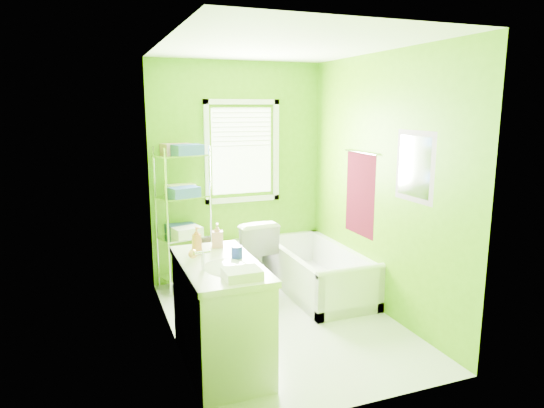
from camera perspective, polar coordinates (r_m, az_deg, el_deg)
name	(u,v)px	position (r m, az deg, el deg)	size (l,w,h in m)	color
ground	(283,322)	(4.89, 1.29, -13.69)	(2.90, 2.90, 0.00)	silver
room_envelope	(284,165)	(4.46, 1.38, 4.60)	(2.14, 2.94, 2.62)	#4F9107
window	(242,146)	(5.81, -3.53, 6.82)	(0.92, 0.05, 1.22)	white
door	(197,268)	(3.35, -8.78, -7.45)	(0.09, 0.80, 2.00)	white
right_wall_decor	(380,183)	(4.96, 12.59, 2.37)	(0.04, 1.48, 1.17)	#470814
bathtub	(317,277)	(5.60, 5.35, -8.58)	(0.75, 1.62, 0.52)	white
toilet	(250,250)	(5.77, -2.64, -5.48)	(0.45, 0.79, 0.81)	white
vanity	(221,311)	(4.00, -6.05, -12.39)	(0.59, 1.16, 1.10)	silver
wire_shelf_unit	(184,201)	(5.57, -10.28, 0.29)	(0.62, 0.52, 1.67)	silver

